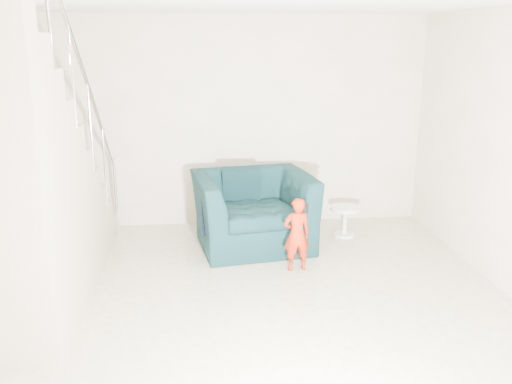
# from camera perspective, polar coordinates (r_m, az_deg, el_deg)

# --- Properties ---
(floor) EXTENTS (5.50, 5.50, 0.00)m
(floor) POSITION_cam_1_polar(r_m,az_deg,el_deg) (4.85, -0.37, -13.63)
(floor) COLOR gray
(floor) RESTS_ON ground
(back_wall) EXTENTS (5.00, 0.00, 5.00)m
(back_wall) POSITION_cam_1_polar(r_m,az_deg,el_deg) (7.05, -2.48, 7.27)
(back_wall) COLOR #ACA28C
(back_wall) RESTS_ON floor
(front_wall) EXTENTS (5.00, 0.00, 5.00)m
(front_wall) POSITION_cam_1_polar(r_m,az_deg,el_deg) (1.83, 8.02, -18.48)
(front_wall) COLOR #ACA28C
(front_wall) RESTS_ON floor
(armchair) EXTENTS (1.49, 1.35, 0.87)m
(armchair) POSITION_cam_1_polar(r_m,az_deg,el_deg) (6.43, -0.28, -1.94)
(armchair) COLOR black
(armchair) RESTS_ON floor
(toddler) EXTENTS (0.31, 0.22, 0.80)m
(toddler) POSITION_cam_1_polar(r_m,az_deg,el_deg) (5.75, 4.32, -4.49)
(toddler) COLOR maroon
(toddler) RESTS_ON floor
(side_table) EXTENTS (0.38, 0.38, 0.38)m
(side_table) POSITION_cam_1_polar(r_m,az_deg,el_deg) (6.87, 9.35, -2.55)
(side_table) COLOR silver
(side_table) RESTS_ON floor
(staircase) EXTENTS (1.02, 3.03, 3.62)m
(staircase) POSITION_cam_1_polar(r_m,az_deg,el_deg) (5.23, -23.37, -1.51)
(staircase) COLOR #ADA089
(staircase) RESTS_ON floor
(cushion) EXTENTS (0.46, 0.22, 0.46)m
(cushion) POSITION_cam_1_polar(r_m,az_deg,el_deg) (6.63, -1.56, 0.79)
(cushion) COLOR black
(cushion) RESTS_ON armchair
(throw) EXTENTS (0.05, 0.50, 0.56)m
(throw) POSITION_cam_1_polar(r_m,az_deg,el_deg) (6.26, -5.50, -1.43)
(throw) COLOR black
(throw) RESTS_ON armchair
(phone) EXTENTS (0.03, 0.05, 0.10)m
(phone) POSITION_cam_1_polar(r_m,az_deg,el_deg) (5.66, 5.41, -1.66)
(phone) COLOR black
(phone) RESTS_ON toddler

